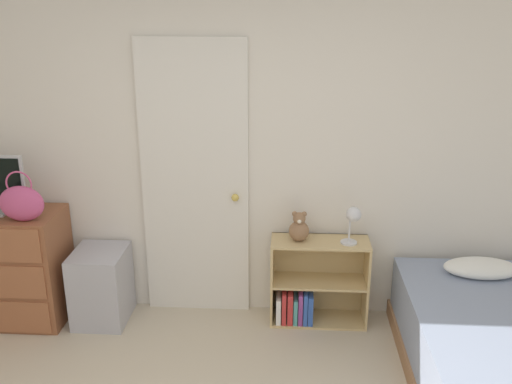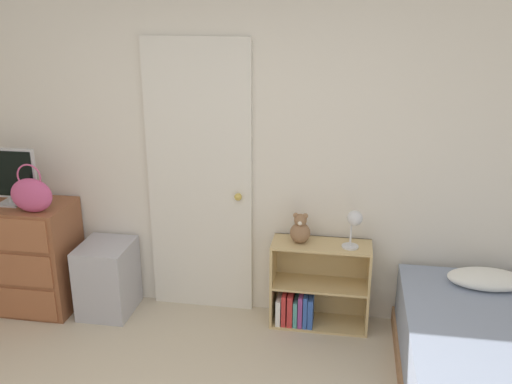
{
  "view_description": "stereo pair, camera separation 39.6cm",
  "coord_description": "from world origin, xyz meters",
  "px_view_note": "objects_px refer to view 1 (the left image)",
  "views": [
    {
      "loc": [
        0.48,
        -1.8,
        2.35
      ],
      "look_at": [
        0.25,
        1.94,
        1.06
      ],
      "focal_mm": 40.0,
      "sensor_mm": 36.0,
      "label": 1
    },
    {
      "loc": [
        0.87,
        -1.76,
        2.35
      ],
      "look_at": [
        0.25,
        1.94,
        1.06
      ],
      "focal_mm": 40.0,
      "sensor_mm": 36.0,
      "label": 2
    }
  ],
  "objects_px": {
    "dresser": "(4,267)",
    "bookshelf": "(310,289)",
    "teddy_bear": "(299,228)",
    "handbag": "(21,203)",
    "bed": "(511,364)",
    "storage_bin": "(101,286)",
    "desk_lamp": "(353,218)"
  },
  "relations": [
    {
      "from": "dresser",
      "to": "bookshelf",
      "type": "relative_size",
      "value": 1.26
    },
    {
      "from": "dresser",
      "to": "bookshelf",
      "type": "height_order",
      "value": "dresser"
    },
    {
      "from": "storage_bin",
      "to": "bed",
      "type": "relative_size",
      "value": 0.29
    },
    {
      "from": "teddy_bear",
      "to": "dresser",
      "type": "bearing_deg",
      "value": -177.4
    },
    {
      "from": "dresser",
      "to": "bookshelf",
      "type": "distance_m",
      "value": 2.31
    },
    {
      "from": "handbag",
      "to": "teddy_bear",
      "type": "height_order",
      "value": "handbag"
    },
    {
      "from": "teddy_bear",
      "to": "desk_lamp",
      "type": "height_order",
      "value": "desk_lamp"
    },
    {
      "from": "bed",
      "to": "teddy_bear",
      "type": "bearing_deg",
      "value": 147.09
    },
    {
      "from": "bed",
      "to": "handbag",
      "type": "bearing_deg",
      "value": 169.46
    },
    {
      "from": "dresser",
      "to": "bookshelf",
      "type": "bearing_deg",
      "value": 2.64
    },
    {
      "from": "handbag",
      "to": "storage_bin",
      "type": "bearing_deg",
      "value": 19.0
    },
    {
      "from": "teddy_bear",
      "to": "bed",
      "type": "distance_m",
      "value": 1.61
    },
    {
      "from": "handbag",
      "to": "bed",
      "type": "relative_size",
      "value": 0.19
    },
    {
      "from": "handbag",
      "to": "storage_bin",
      "type": "distance_m",
      "value": 0.86
    },
    {
      "from": "storage_bin",
      "to": "teddy_bear",
      "type": "xyz_separation_m",
      "value": [
        1.48,
        0.08,
        0.48
      ]
    },
    {
      "from": "bookshelf",
      "to": "teddy_bear",
      "type": "height_order",
      "value": "teddy_bear"
    },
    {
      "from": "handbag",
      "to": "bed",
      "type": "height_order",
      "value": "handbag"
    },
    {
      "from": "storage_bin",
      "to": "bed",
      "type": "bearing_deg",
      "value": -15.25
    },
    {
      "from": "handbag",
      "to": "bookshelf",
      "type": "relative_size",
      "value": 0.51
    },
    {
      "from": "handbag",
      "to": "teddy_bear",
      "type": "distance_m",
      "value": 1.96
    },
    {
      "from": "dresser",
      "to": "handbag",
      "type": "xyz_separation_m",
      "value": [
        0.27,
        -0.13,
        0.56
      ]
    },
    {
      "from": "handbag",
      "to": "bookshelf",
      "type": "height_order",
      "value": "handbag"
    },
    {
      "from": "teddy_bear",
      "to": "handbag",
      "type": "bearing_deg",
      "value": -173.13
    },
    {
      "from": "dresser",
      "to": "teddy_bear",
      "type": "relative_size",
      "value": 4.0
    },
    {
      "from": "bookshelf",
      "to": "bed",
      "type": "xyz_separation_m",
      "value": [
        1.18,
        -0.84,
        -0.02
      ]
    },
    {
      "from": "bed",
      "to": "bookshelf",
      "type": "bearing_deg",
      "value": 144.78
    },
    {
      "from": "storage_bin",
      "to": "teddy_bear",
      "type": "relative_size",
      "value": 2.49
    },
    {
      "from": "handbag",
      "to": "bookshelf",
      "type": "distance_m",
      "value": 2.17
    },
    {
      "from": "bookshelf",
      "to": "desk_lamp",
      "type": "bearing_deg",
      "value": -9.63
    },
    {
      "from": "dresser",
      "to": "handbag",
      "type": "bearing_deg",
      "value": -25.82
    },
    {
      "from": "teddy_bear",
      "to": "bed",
      "type": "height_order",
      "value": "teddy_bear"
    },
    {
      "from": "storage_bin",
      "to": "dresser",
      "type": "bearing_deg",
      "value": -178.19
    }
  ]
}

